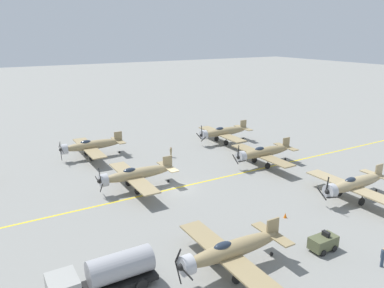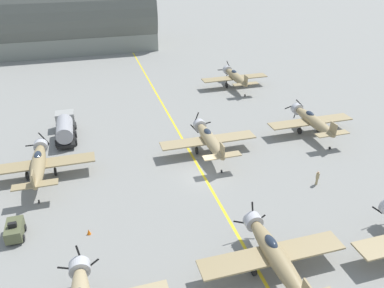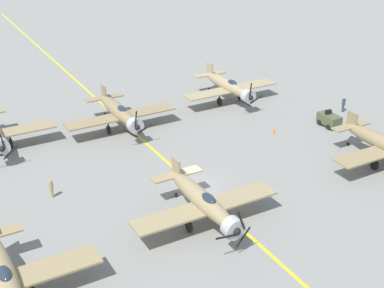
{
  "view_description": "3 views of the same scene",
  "coord_description": "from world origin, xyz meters",
  "px_view_note": "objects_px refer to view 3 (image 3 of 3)",
  "views": [
    {
      "loc": [
        -38.91,
        20.65,
        18.95
      ],
      "look_at": [
        6.53,
        -6.0,
        3.23
      ],
      "focal_mm": 35.0,
      "sensor_mm": 36.0,
      "label": 1
    },
    {
      "loc": [
        -11.15,
        -33.58,
        23.45
      ],
      "look_at": [
        -0.9,
        1.73,
        3.39
      ],
      "focal_mm": 35.0,
      "sensor_mm": 36.0,
      "label": 2
    },
    {
      "loc": [
        20.01,
        34.5,
        23.78
      ],
      "look_at": [
        -2.24,
        -4.95,
        1.74
      ],
      "focal_mm": 50.0,
      "sensor_mm": 36.0,
      "label": 3
    }
  ],
  "objects_px": {
    "airplane_near_left": "(229,86)",
    "tow_tractor": "(329,119)",
    "ground_crew_walking": "(343,104)",
    "airplane_near_center": "(120,112)",
    "traffic_cone": "(274,131)",
    "airplane_mid_center": "(204,202)",
    "airplane_mid_right": "(4,276)",
    "ground_crew_inspecting": "(51,188)"
  },
  "relations": [
    {
      "from": "airplane_near_center",
      "to": "traffic_cone",
      "type": "height_order",
      "value": "airplane_near_center"
    },
    {
      "from": "airplane_mid_right",
      "to": "airplane_near_left",
      "type": "xyz_separation_m",
      "value": [
        -30.94,
        -22.11,
        0.0
      ]
    },
    {
      "from": "tow_tractor",
      "to": "ground_crew_inspecting",
      "type": "distance_m",
      "value": 30.53
    },
    {
      "from": "ground_crew_inspecting",
      "to": "tow_tractor",
      "type": "bearing_deg",
      "value": 179.45
    },
    {
      "from": "ground_crew_inspecting",
      "to": "airplane_near_center",
      "type": "bearing_deg",
      "value": -136.11
    },
    {
      "from": "tow_tractor",
      "to": "ground_crew_walking",
      "type": "xyz_separation_m",
      "value": [
        -4.26,
        -2.3,
        0.19
      ]
    },
    {
      "from": "airplane_mid_right",
      "to": "traffic_cone",
      "type": "bearing_deg",
      "value": -152.14
    },
    {
      "from": "airplane_mid_center",
      "to": "ground_crew_walking",
      "type": "xyz_separation_m",
      "value": [
        -25.65,
        -11.67,
        -1.03
      ]
    },
    {
      "from": "ground_crew_walking",
      "to": "traffic_cone",
      "type": "relative_size",
      "value": 3.27
    },
    {
      "from": "traffic_cone",
      "to": "tow_tractor",
      "type": "bearing_deg",
      "value": 166.74
    },
    {
      "from": "airplane_mid_center",
      "to": "airplane_near_center",
      "type": "bearing_deg",
      "value": -101.53
    },
    {
      "from": "airplane_near_center",
      "to": "airplane_mid_center",
      "type": "distance_m",
      "value": 19.66
    },
    {
      "from": "airplane_near_center",
      "to": "ground_crew_walking",
      "type": "xyz_separation_m",
      "value": [
        -24.43,
        7.95,
        -1.03
      ]
    },
    {
      "from": "tow_tractor",
      "to": "traffic_cone",
      "type": "xyz_separation_m",
      "value": [
        6.3,
        -1.48,
        -0.52
      ]
    },
    {
      "from": "airplane_mid_right",
      "to": "traffic_cone",
      "type": "height_order",
      "value": "airplane_mid_right"
    },
    {
      "from": "ground_crew_walking",
      "to": "traffic_cone",
      "type": "bearing_deg",
      "value": 4.4
    },
    {
      "from": "airplane_near_left",
      "to": "ground_crew_inspecting",
      "type": "bearing_deg",
      "value": 40.93
    },
    {
      "from": "ground_crew_walking",
      "to": "ground_crew_inspecting",
      "type": "bearing_deg",
      "value": 3.3
    },
    {
      "from": "traffic_cone",
      "to": "airplane_mid_center",
      "type": "bearing_deg",
      "value": 35.74
    },
    {
      "from": "airplane_near_center",
      "to": "tow_tractor",
      "type": "height_order",
      "value": "airplane_near_center"
    },
    {
      "from": "airplane_near_left",
      "to": "airplane_mid_center",
      "type": "height_order",
      "value": "airplane_near_left"
    },
    {
      "from": "airplane_near_center",
      "to": "airplane_mid_center",
      "type": "relative_size",
      "value": 1.0
    },
    {
      "from": "traffic_cone",
      "to": "ground_crew_walking",
      "type": "bearing_deg",
      "value": -175.6
    },
    {
      "from": "ground_crew_walking",
      "to": "ground_crew_inspecting",
      "type": "height_order",
      "value": "ground_crew_walking"
    },
    {
      "from": "airplane_near_center",
      "to": "airplane_near_left",
      "type": "bearing_deg",
      "value": -165.15
    },
    {
      "from": "ground_crew_inspecting",
      "to": "airplane_mid_right",
      "type": "bearing_deg",
      "value": 61.22
    },
    {
      "from": "ground_crew_walking",
      "to": "traffic_cone",
      "type": "height_order",
      "value": "ground_crew_walking"
    },
    {
      "from": "airplane_mid_center",
      "to": "airplane_near_left",
      "type": "bearing_deg",
      "value": -135.15
    },
    {
      "from": "airplane_mid_right",
      "to": "traffic_cone",
      "type": "xyz_separation_m",
      "value": [
        -30.24,
        -12.15,
        -1.74
      ]
    },
    {
      "from": "ground_crew_walking",
      "to": "ground_crew_inspecting",
      "type": "distance_m",
      "value": 34.84
    },
    {
      "from": "tow_tractor",
      "to": "ground_crew_walking",
      "type": "distance_m",
      "value": 4.84
    },
    {
      "from": "tow_tractor",
      "to": "ground_crew_inspecting",
      "type": "height_order",
      "value": "tow_tractor"
    },
    {
      "from": "tow_tractor",
      "to": "ground_crew_walking",
      "type": "bearing_deg",
      "value": -151.68
    },
    {
      "from": "airplane_near_left",
      "to": "tow_tractor",
      "type": "distance_m",
      "value": 12.8
    },
    {
      "from": "airplane_mid_right",
      "to": "tow_tractor",
      "type": "distance_m",
      "value": 38.09
    },
    {
      "from": "ground_crew_walking",
      "to": "airplane_mid_right",
      "type": "bearing_deg",
      "value": 17.62
    },
    {
      "from": "airplane_near_left",
      "to": "airplane_mid_center",
      "type": "bearing_deg",
      "value": 69.64
    },
    {
      "from": "airplane_mid_center",
      "to": "tow_tractor",
      "type": "distance_m",
      "value": 23.39
    },
    {
      "from": "airplane_mid_right",
      "to": "traffic_cone",
      "type": "relative_size",
      "value": 21.82
    },
    {
      "from": "airplane_near_left",
      "to": "airplane_near_center",
      "type": "bearing_deg",
      "value": 21.53
    },
    {
      "from": "airplane_mid_right",
      "to": "airplane_mid_center",
      "type": "xyz_separation_m",
      "value": [
        -15.15,
        -1.29,
        0.0
      ]
    },
    {
      "from": "airplane_mid_right",
      "to": "airplane_mid_center",
      "type": "relative_size",
      "value": 1.0
    }
  ]
}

